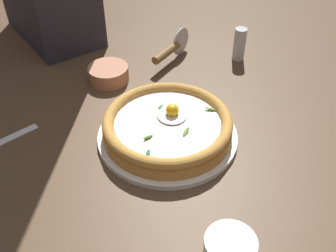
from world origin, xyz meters
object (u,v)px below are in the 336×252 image
(pizza, at_px, (168,125))
(pepper_shaker, at_px, (239,44))
(pizza_cutter, at_px, (170,49))
(side_bowl, at_px, (109,74))

(pizza, bearing_deg, pepper_shaker, 133.15)
(pizza, distance_m, pepper_shaker, 0.38)
(pizza_cutter, bearing_deg, pizza, -17.36)
(pizza_cutter, height_order, pepper_shaker, pepper_shaker)
(pizza, distance_m, side_bowl, 0.26)
(pizza, relative_size, pepper_shaker, 3.01)
(side_bowl, relative_size, pizza_cutter, 0.77)
(pizza, xyz_separation_m, side_bowl, (-0.25, -0.08, -0.02))
(side_bowl, height_order, pepper_shaker, pepper_shaker)
(side_bowl, xyz_separation_m, pizza_cutter, (-0.04, 0.17, 0.02))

